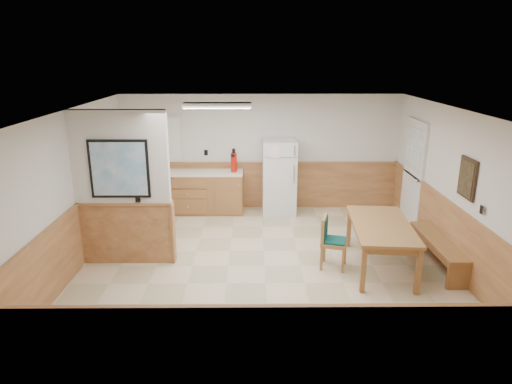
{
  "coord_description": "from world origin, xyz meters",
  "views": [
    {
      "loc": [
        -0.2,
        -6.74,
        3.29
      ],
      "look_at": [
        -0.14,
        0.4,
        1.13
      ],
      "focal_mm": 32.0,
      "sensor_mm": 36.0,
      "label": 1
    }
  ],
  "objects_px": {
    "dining_bench": "(438,246)",
    "dining_chair": "(329,238)",
    "fire_extinguisher": "(234,162)",
    "dining_table": "(381,229)",
    "refrigerator": "(279,177)",
    "soap_bottle": "(151,167)"
  },
  "relations": [
    {
      "from": "dining_bench",
      "to": "dining_chair",
      "type": "relative_size",
      "value": 1.97
    },
    {
      "from": "dining_chair",
      "to": "fire_extinguisher",
      "type": "height_order",
      "value": "fire_extinguisher"
    },
    {
      "from": "dining_bench",
      "to": "fire_extinguisher",
      "type": "xyz_separation_m",
      "value": [
        -3.38,
        2.67,
        0.77
      ]
    },
    {
      "from": "dining_table",
      "to": "dining_chair",
      "type": "height_order",
      "value": "dining_chair"
    },
    {
      "from": "refrigerator",
      "to": "fire_extinguisher",
      "type": "relative_size",
      "value": 3.17
    },
    {
      "from": "refrigerator",
      "to": "dining_chair",
      "type": "relative_size",
      "value": 1.87
    },
    {
      "from": "dining_table",
      "to": "soap_bottle",
      "type": "bearing_deg",
      "value": 151.62
    },
    {
      "from": "refrigerator",
      "to": "dining_table",
      "type": "bearing_deg",
      "value": -61.97
    },
    {
      "from": "fire_extinguisher",
      "to": "soap_bottle",
      "type": "xyz_separation_m",
      "value": [
        -1.76,
        -0.03,
        -0.11
      ]
    },
    {
      "from": "refrigerator",
      "to": "dining_bench",
      "type": "xyz_separation_m",
      "value": [
        2.42,
        -2.63,
        -0.45
      ]
    },
    {
      "from": "refrigerator",
      "to": "dining_bench",
      "type": "relative_size",
      "value": 0.95
    },
    {
      "from": "refrigerator",
      "to": "dining_table",
      "type": "distance_m",
      "value": 3.07
    },
    {
      "from": "dining_chair",
      "to": "soap_bottle",
      "type": "height_order",
      "value": "soap_bottle"
    },
    {
      "from": "dining_table",
      "to": "dining_chair",
      "type": "distance_m",
      "value": 0.82
    },
    {
      "from": "dining_chair",
      "to": "dining_table",
      "type": "bearing_deg",
      "value": 12.4
    },
    {
      "from": "dining_bench",
      "to": "fire_extinguisher",
      "type": "distance_m",
      "value": 4.38
    },
    {
      "from": "refrigerator",
      "to": "fire_extinguisher",
      "type": "height_order",
      "value": "refrigerator"
    },
    {
      "from": "refrigerator",
      "to": "dining_table",
      "type": "relative_size",
      "value": 0.86
    },
    {
      "from": "dining_bench",
      "to": "dining_chair",
      "type": "height_order",
      "value": "dining_chair"
    },
    {
      "from": "dining_chair",
      "to": "refrigerator",
      "type": "bearing_deg",
      "value": 119.85
    },
    {
      "from": "dining_chair",
      "to": "fire_extinguisher",
      "type": "xyz_separation_m",
      "value": [
        -1.61,
        2.69,
        0.62
      ]
    },
    {
      "from": "fire_extinguisher",
      "to": "dining_bench",
      "type": "bearing_deg",
      "value": -53.1
    }
  ]
}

